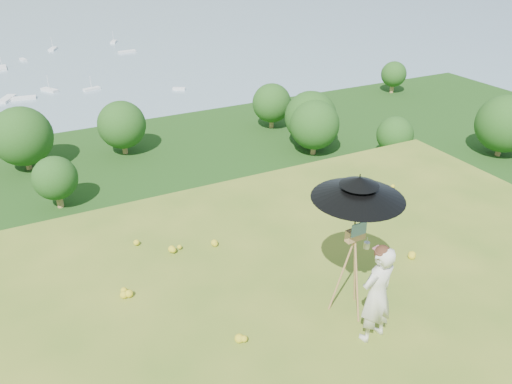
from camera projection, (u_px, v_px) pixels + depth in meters
forest_slope at (102, 342)px, 46.61m from camera, size 140.00×56.00×22.00m
shoreline_tier at (57, 214)px, 81.46m from camera, size 170.00×28.00×8.00m
bay_water at (3, 35)px, 210.87m from camera, size 700.00×700.00×0.00m
slope_trees at (77, 213)px, 40.10m from camera, size 110.00×50.00×6.00m
harbor_town at (50, 179)px, 78.44m from camera, size 110.00×22.00×5.00m
painter at (377, 294)px, 6.75m from camera, size 0.60×0.44×1.52m
field_easel at (352, 268)px, 7.23m from camera, size 0.63×0.63×1.58m
sun_umbrella at (357, 207)px, 6.79m from camera, size 1.56×1.56×0.99m
painter_cap at (383, 250)px, 6.41m from camera, size 0.26×0.29×0.10m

